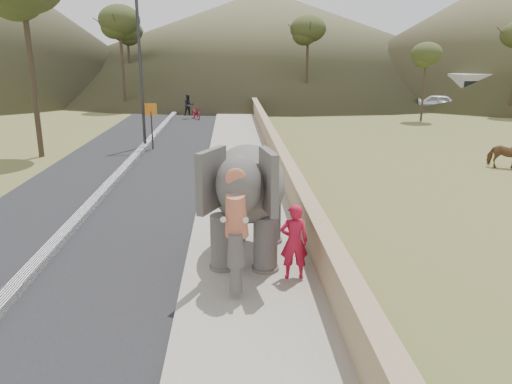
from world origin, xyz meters
TOP-DOWN VIEW (x-y plane):
  - ground at (0.00, 0.00)m, footprint 160.00×160.00m
  - road at (-5.00, 10.00)m, footprint 7.00×120.00m
  - median at (-5.00, 10.00)m, footprint 0.35×120.00m
  - walkway at (0.00, 10.00)m, footprint 3.00×120.00m
  - parapet at (1.65, 10.00)m, footprint 0.30×120.00m
  - lamppost at (-4.69, 17.29)m, footprint 1.76×0.36m
  - signboard at (-4.50, 16.70)m, footprint 0.60×0.08m
  - cow at (11.62, 11.36)m, footprint 1.66×1.32m
  - distant_car at (18.04, 33.37)m, footprint 4.55×3.26m
  - bus_white at (25.03, 35.50)m, footprint 11.19×3.55m
  - hill_far at (5.00, 70.00)m, footprint 80.00×80.00m
  - elephant_and_man at (0.02, 1.94)m, footprint 2.50×4.15m
  - motorcyclist at (-3.25, 29.12)m, footprint 1.65×1.98m
  - trees at (0.45, 27.82)m, footprint 48.21×44.07m

SIDE VIEW (x-z plane):
  - ground at x=0.00m, z-range 0.00..0.00m
  - road at x=-5.00m, z-range 0.00..0.03m
  - walkway at x=0.00m, z-range 0.00..0.15m
  - median at x=-5.00m, z-range 0.00..0.22m
  - parapet at x=1.65m, z-range 0.00..1.10m
  - cow at x=11.62m, z-range 0.00..1.28m
  - motorcyclist at x=-3.25m, z-range -0.22..1.66m
  - distant_car at x=18.04m, z-range 0.00..1.44m
  - bus_white at x=25.03m, z-range 0.00..3.10m
  - elephant_and_man at x=0.02m, z-range 0.14..2.98m
  - signboard at x=-4.50m, z-range 0.44..2.84m
  - trees at x=0.45m, z-range -0.59..8.90m
  - lamppost at x=-4.69m, z-range 0.87..8.87m
  - hill_far at x=5.00m, z-range 0.00..14.00m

